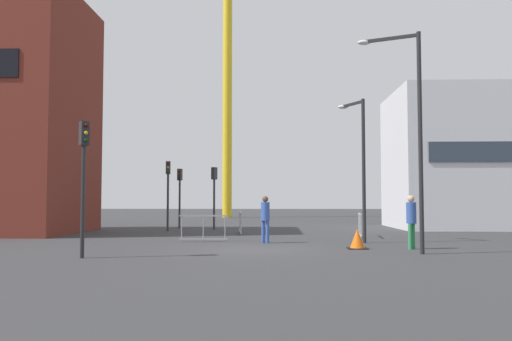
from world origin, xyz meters
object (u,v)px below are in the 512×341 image
Objects in this scene: traffic_light_crosswalk at (214,187)px; traffic_light_island at (168,184)px; traffic_light_far at (180,188)px; construction_crane at (231,49)px; pedestrian_walking at (411,218)px; pedestrian_waiting at (265,215)px; streetlamp_short at (360,156)px; traffic_cone_on_verge at (357,239)px; traffic_light_verge at (84,166)px; streetlamp_tall at (412,121)px.

traffic_light_crosswalk is 0.94× the size of traffic_light_island.
traffic_light_far reaches higher than traffic_light_crosswalk.
traffic_light_island is (-1.60, -21.83, -13.76)m from construction_crane.
traffic_light_far reaches higher than pedestrian_walking.
pedestrian_waiting is (5.46, -7.77, -1.49)m from traffic_light_island.
traffic_light_island is (-0.10, -2.99, 0.15)m from traffic_light_far.
pedestrian_walking is at bearing -65.07° from streetlamp_short.
traffic_light_far is (-1.50, -18.84, -13.91)m from construction_crane.
traffic_cone_on_verge is at bearing 178.26° from pedestrian_walking.
pedestrian_waiting is at bearing 144.53° from traffic_cone_on_verge.
traffic_light_verge is 10.95m from pedestrian_walking.
streetlamp_short reaches higher than traffic_light_verge.
traffic_light_far is (-9.17, 10.34, -1.03)m from streetlamp_short.
traffic_light_crosswalk is at bearing 127.95° from streetlamp_short.
streetlamp_tall is 3.53m from pedestrian_walking.
streetlamp_tall is 3.83× the size of pedestrian_walking.
streetlamp_tall reaches higher than traffic_cone_on_verge.
pedestrian_waiting is at bearing -173.90° from streetlamp_short.
traffic_light_crosswalk is at bearing 120.73° from streetlamp_tall.
traffic_light_island reaches higher than pedestrian_walking.
streetlamp_short is 1.61× the size of traffic_light_crosswalk.
streetlamp_tall reaches higher than pedestrian_walking.
streetlamp_short is at bearing -52.05° from traffic_light_crosswalk.
streetlamp_short is 11.87m from traffic_light_island.
traffic_light_island reaches higher than pedestrian_waiting.
traffic_light_far is 0.89× the size of traffic_light_verge.
traffic_light_far is at bearing 90.38° from traffic_light_verge.
traffic_light_verge is at bearing -89.62° from traffic_light_far.
traffic_cone_on_verge is at bearing 20.92° from traffic_light_verge.
streetlamp_short is at bearing -75.28° from construction_crane.
traffic_cone_on_verge is at bearing -56.64° from traffic_light_far.
construction_crane is 35.62× the size of traffic_cone_on_verge.
traffic_light_far is at bearing 116.48° from pedestrian_waiting.
construction_crane is at bearing 104.40° from streetlamp_tall.
pedestrian_walking is at bearing -74.34° from construction_crane.
streetlamp_tall is at bearing -55.46° from traffic_light_far.
traffic_cone_on_verge is (3.24, -2.31, -0.76)m from pedestrian_waiting.
traffic_cone_on_verge is (-1.51, 1.63, -3.90)m from streetlamp_tall.
traffic_cone_on_verge is at bearing -61.30° from traffic_light_crosswalk.
construction_crane is 4.33× the size of streetlamp_short.
streetlamp_tall is 17.93m from traffic_light_far.
traffic_light_far is 5.12× the size of traffic_cone_on_verge.
traffic_cone_on_verge is (7.10, -31.90, -16.00)m from construction_crane.
streetlamp_short is 8.23× the size of traffic_cone_on_verge.
traffic_light_island is 13.50m from traffic_cone_on_verge.
traffic_light_island is 5.46× the size of traffic_cone_on_verge.
streetlamp_short is 4.51m from pedestrian_waiting.
traffic_light_far is at bearing 124.54° from streetlamp_tall.
streetlamp_tall reaches higher than traffic_light_crosswalk.
traffic_light_crosswalk is at bearing 118.70° from traffic_cone_on_verge.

